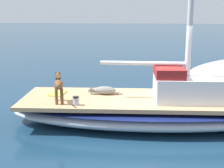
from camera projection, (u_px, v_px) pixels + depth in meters
ground_plane at (150, 122)px, 8.47m from camera, size 120.00×120.00×0.00m
sailboat_main at (150, 110)px, 8.39m from camera, size 2.77×7.32×0.66m
cabin_house at (195, 85)px, 8.19m from camera, size 1.48×2.27×0.84m
dog_brown at (59, 85)px, 7.90m from camera, size 0.92×0.37×0.70m
dog_grey at (103, 90)px, 8.66m from camera, size 0.28×0.95×0.22m
deck_winch at (76, 101)px, 7.69m from camera, size 0.16×0.16×0.21m
coiled_rope at (113, 91)px, 8.92m from camera, size 0.32×0.32×0.04m
deck_towel at (58, 93)px, 8.71m from camera, size 0.59×0.41×0.03m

